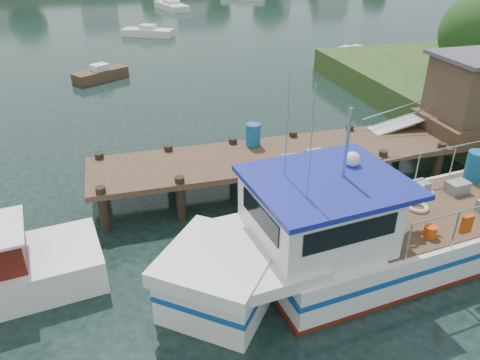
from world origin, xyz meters
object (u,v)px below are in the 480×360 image
object	(u,v)px
lobster_boat	(361,236)
moored_c	(348,57)
moored_rowboat	(101,74)
moored_b	(148,32)
moored_d	(171,6)
dock	(414,117)

from	to	relation	value
lobster_boat	moored_c	distance (m)	24.47
moored_rowboat	moored_c	bearing A→B (deg)	-2.68
moored_b	moored_d	distance (m)	16.37
moored_c	moored_d	size ratio (longest dim) A/B	0.93
moored_rowboat	moored_c	xyz separation A→B (m)	(17.76, 0.00, -0.02)
dock	moored_b	distance (m)	30.98
lobster_boat	moored_b	distance (m)	35.37
lobster_boat	moored_b	world-z (taller)	lobster_boat
dock	moored_rowboat	distance (m)	20.48
dock	moored_rowboat	bearing A→B (deg)	125.48
dock	lobster_boat	size ratio (longest dim) A/B	1.33
dock	moored_d	distance (m)	45.90
dock	lobster_boat	distance (m)	7.37
lobster_boat	moored_rowboat	distance (m)	22.91
moored_b	moored_c	size ratio (longest dim) A/B	0.76
moored_b	moored_d	xyz separation A→B (m)	(4.49, 15.75, 0.03)
lobster_boat	moored_d	distance (m)	51.07
moored_rowboat	moored_d	bearing A→B (deg)	70.26
moored_d	moored_c	bearing A→B (deg)	-56.24
dock	moored_c	bearing A→B (deg)	70.38
moored_b	lobster_boat	bearing A→B (deg)	-92.72
moored_d	dock	bearing A→B (deg)	-69.44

